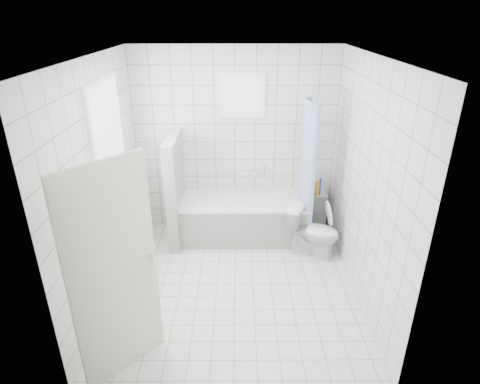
{
  "coord_description": "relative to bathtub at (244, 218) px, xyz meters",
  "views": [
    {
      "loc": [
        0.04,
        -3.91,
        3.0
      ],
      "look_at": [
        0.06,
        0.35,
        1.05
      ],
      "focal_mm": 30.0,
      "sensor_mm": 36.0,
      "label": 1
    }
  ],
  "objects": [
    {
      "name": "ground",
      "position": [
        -0.13,
        -1.12,
        -0.29
      ],
      "size": [
        3.0,
        3.0,
        0.0
      ],
      "primitive_type": "plane",
      "color": "white",
      "rests_on": "ground"
    },
    {
      "name": "ceiling",
      "position": [
        -0.13,
        -1.12,
        2.31
      ],
      "size": [
        3.0,
        3.0,
        0.0
      ],
      "primitive_type": "plane",
      "rotation": [
        3.14,
        0.0,
        0.0
      ],
      "color": "white",
      "rests_on": "ground"
    },
    {
      "name": "wall_back",
      "position": [
        -0.13,
        0.38,
        1.01
      ],
      "size": [
        2.8,
        0.02,
        2.6
      ],
      "primitive_type": "cube",
      "color": "white",
      "rests_on": "ground"
    },
    {
      "name": "wall_front",
      "position": [
        -0.13,
        -2.62,
        1.01
      ],
      "size": [
        2.8,
        0.02,
        2.6
      ],
      "primitive_type": "cube",
      "color": "white",
      "rests_on": "ground"
    },
    {
      "name": "wall_left",
      "position": [
        -1.53,
        -1.12,
        1.01
      ],
      "size": [
        0.02,
        3.0,
        2.6
      ],
      "primitive_type": "cube",
      "color": "white",
      "rests_on": "ground"
    },
    {
      "name": "wall_right",
      "position": [
        1.27,
        -1.12,
        1.01
      ],
      "size": [
        0.02,
        3.0,
        2.6
      ],
      "primitive_type": "cube",
      "color": "white",
      "rests_on": "ground"
    },
    {
      "name": "window_left",
      "position": [
        -1.48,
        -0.82,
        1.31
      ],
      "size": [
        0.01,
        0.9,
        1.4
      ],
      "primitive_type": "cube",
      "color": "white",
      "rests_on": "wall_left"
    },
    {
      "name": "window_back",
      "position": [
        -0.03,
        0.33,
        1.66
      ],
      "size": [
        0.5,
        0.01,
        0.5
      ],
      "primitive_type": "cube",
      "color": "white",
      "rests_on": "wall_back"
    },
    {
      "name": "window_sill",
      "position": [
        -1.44,
        -0.82,
        0.57
      ],
      "size": [
        0.18,
        1.02,
        0.08
      ],
      "primitive_type": "cube",
      "color": "white",
      "rests_on": "wall_left"
    },
    {
      "name": "door",
      "position": [
        -1.11,
        -2.31,
        0.71
      ],
      "size": [
        0.57,
        0.62,
        2.0
      ],
      "primitive_type": "cube",
      "rotation": [
        0.0,
        0.0,
        -0.74
      ],
      "color": "silver",
      "rests_on": "ground"
    },
    {
      "name": "bathtub",
      "position": [
        0.0,
        0.0,
        0.0
      ],
      "size": [
        1.76,
        0.77,
        0.58
      ],
      "color": "white",
      "rests_on": "ground"
    },
    {
      "name": "partition_wall",
      "position": [
        -0.95,
        -0.05,
        0.46
      ],
      "size": [
        0.15,
        0.85,
        1.5
      ],
      "primitive_type": "cube",
      "color": "white",
      "rests_on": "ground"
    },
    {
      "name": "tiled_ledge",
      "position": [
        1.0,
        0.25,
        -0.02
      ],
      "size": [
        0.4,
        0.24,
        0.55
      ],
      "primitive_type": "cube",
      "color": "white",
      "rests_on": "ground"
    },
    {
      "name": "toilet",
      "position": [
        0.9,
        -0.47,
        0.05
      ],
      "size": [
        0.75,
        0.6,
        0.67
      ],
      "primitive_type": "imported",
      "rotation": [
        0.0,
        0.0,
        1.18
      ],
      "color": "white",
      "rests_on": "ground"
    },
    {
      "name": "curtain_rod",
      "position": [
        0.82,
        -0.02,
        1.71
      ],
      "size": [
        0.02,
        0.8,
        0.02
      ],
      "primitive_type": "cylinder",
      "rotation": [
        1.57,
        0.0,
        0.0
      ],
      "color": "silver",
      "rests_on": "wall_back"
    },
    {
      "name": "shower_curtain",
      "position": [
        0.82,
        -0.16,
        0.81
      ],
      "size": [
        0.14,
        0.48,
        1.78
      ],
      "primitive_type": null,
      "color": "#4664CE",
      "rests_on": "curtain_rod"
    },
    {
      "name": "tub_faucet",
      "position": [
        0.1,
        0.33,
        0.56
      ],
      "size": [
        0.18,
        0.06,
        0.06
      ],
      "primitive_type": "cube",
      "color": "silver",
      "rests_on": "wall_back"
    },
    {
      "name": "sill_bottles",
      "position": [
        -1.43,
        -0.77,
        0.7
      ],
      "size": [
        0.18,
        0.59,
        0.21
      ],
      "color": "#C964BB",
      "rests_on": "window_sill"
    },
    {
      "name": "ledge_bottles",
      "position": [
        1.01,
        0.22,
        0.37
      ],
      "size": [
        0.18,
        0.16,
        0.24
      ],
      "color": "green",
      "rests_on": "tiled_ledge"
    }
  ]
}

